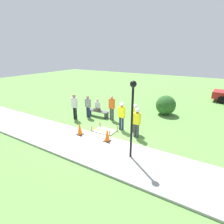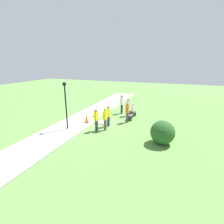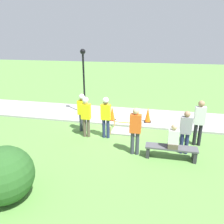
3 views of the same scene
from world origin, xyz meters
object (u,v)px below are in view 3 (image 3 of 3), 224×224
(bystander_in_orange_shirt, at_px, (135,128))
(traffic_cone_near_patch, at_px, (148,115))
(park_bench, at_px, (171,150))
(person_seated_on_bench, at_px, (173,138))
(worker_supervisor, at_px, (82,109))
(worker_assistant, at_px, (86,113))
(lamppost_near, at_px, (84,72))
(bystander_in_white_shirt, at_px, (185,130))
(traffic_cone_far_patch, at_px, (112,113))
(worker_trainee, at_px, (106,114))
(bystander_in_gray_shirt, at_px, (199,120))

(bystander_in_orange_shirt, bearing_deg, traffic_cone_near_patch, -94.80)
(traffic_cone_near_patch, relative_size, park_bench, 0.42)
(traffic_cone_near_patch, distance_m, person_seated_on_bench, 3.45)
(worker_supervisor, distance_m, worker_assistant, 0.66)
(worker_supervisor, bearing_deg, bystander_in_orange_shirt, 148.18)
(bystander_in_orange_shirt, relative_size, lamppost_near, 0.51)
(worker_assistant, xyz_separation_m, lamppost_near, (0.99, -2.66, 1.35))
(worker_assistant, bearing_deg, lamppost_near, -69.50)
(bystander_in_orange_shirt, bearing_deg, person_seated_on_bench, 175.52)
(bystander_in_white_shirt, bearing_deg, bystander_in_orange_shirt, 14.40)
(lamppost_near, bearing_deg, bystander_in_white_shirt, 146.86)
(traffic_cone_near_patch, relative_size, traffic_cone_far_patch, 1.03)
(traffic_cone_near_patch, height_order, park_bench, traffic_cone_near_patch)
(worker_assistant, relative_size, bystander_in_orange_shirt, 1.00)
(bystander_in_white_shirt, bearing_deg, traffic_cone_near_patch, -60.93)
(bystander_in_white_shirt, distance_m, lamppost_near, 6.14)
(bystander_in_orange_shirt, bearing_deg, worker_trainee, -39.66)
(traffic_cone_far_patch, xyz_separation_m, bystander_in_white_shirt, (-3.30, 2.57, 0.48))
(worker_trainee, xyz_separation_m, bystander_in_orange_shirt, (-1.38, 1.15, -0.06))
(bystander_in_orange_shirt, xyz_separation_m, lamppost_near, (3.22, -3.71, 1.40))
(worker_trainee, relative_size, bystander_in_white_shirt, 1.09)
(person_seated_on_bench, xyz_separation_m, bystander_in_white_shirt, (-0.44, -0.56, 0.12))
(traffic_cone_far_patch, xyz_separation_m, worker_supervisor, (1.07, 1.42, 0.59))
(worker_trainee, bearing_deg, traffic_cone_near_patch, -129.25)
(traffic_cone_near_patch, height_order, worker_supervisor, worker_supervisor)
(traffic_cone_near_patch, distance_m, park_bench, 3.38)
(park_bench, xyz_separation_m, worker_trainee, (2.68, -1.20, 0.75))
(person_seated_on_bench, distance_m, worker_trainee, 3.00)
(park_bench, height_order, bystander_in_white_shirt, bystander_in_white_shirt)
(traffic_cone_near_patch, height_order, person_seated_on_bench, person_seated_on_bench)
(lamppost_near, bearing_deg, worker_supervisor, 106.68)
(park_bench, bearing_deg, worker_assistant, -17.50)
(bystander_in_orange_shirt, bearing_deg, traffic_cone_far_patch, -63.28)
(person_seated_on_bench, bearing_deg, traffic_cone_near_patch, -71.93)
(worker_trainee, distance_m, bystander_in_gray_shirt, 3.73)
(worker_supervisor, bearing_deg, bystander_in_white_shirt, 165.20)
(bystander_in_orange_shirt, height_order, bystander_in_gray_shirt, bystander_in_gray_shirt)
(person_seated_on_bench, relative_size, worker_assistant, 0.50)
(person_seated_on_bench, xyz_separation_m, worker_supervisor, (3.92, -1.71, 0.23))
(bystander_in_white_shirt, bearing_deg, worker_assistant, -8.57)
(traffic_cone_far_patch, distance_m, person_seated_on_bench, 4.25)
(worker_supervisor, height_order, bystander_in_orange_shirt, bystander_in_orange_shirt)
(traffic_cone_near_patch, xyz_separation_m, traffic_cone_far_patch, (1.79, 0.14, -0.01))
(traffic_cone_near_patch, xyz_separation_m, bystander_in_white_shirt, (-1.51, 2.71, 0.47))
(bystander_in_gray_shirt, relative_size, bystander_in_white_shirt, 1.12)
(park_bench, height_order, worker_trainee, worker_trainee)
(traffic_cone_far_patch, relative_size, bystander_in_white_shirt, 0.44)
(traffic_cone_near_patch, relative_size, bystander_in_orange_shirt, 0.42)
(traffic_cone_far_patch, height_order, bystander_in_gray_shirt, bystander_in_gray_shirt)
(worker_assistant, distance_m, bystander_in_gray_shirt, 4.58)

